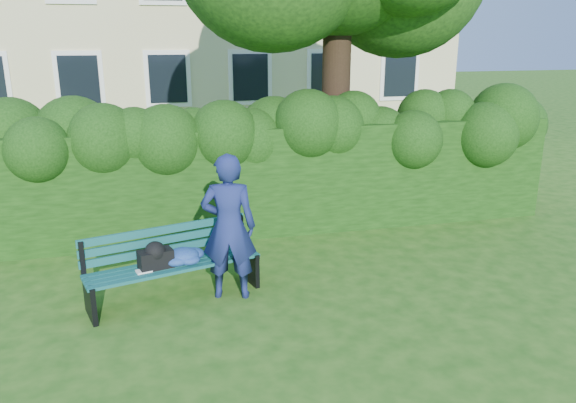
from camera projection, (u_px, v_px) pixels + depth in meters
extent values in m
plane|color=#1E5012|center=(299.00, 280.00, 7.65)|extent=(80.00, 80.00, 0.00)
cube|color=white|center=(80.00, 80.00, 15.52)|extent=(1.30, 0.08, 1.60)
cube|color=black|center=(79.00, 81.00, 15.48)|extent=(1.05, 0.04, 1.35)
cube|color=white|center=(168.00, 79.00, 16.08)|extent=(1.30, 0.08, 1.60)
cube|color=black|center=(168.00, 79.00, 16.04)|extent=(1.05, 0.04, 1.35)
cube|color=white|center=(250.00, 77.00, 16.64)|extent=(1.30, 0.08, 1.60)
cube|color=black|center=(250.00, 77.00, 16.60)|extent=(1.05, 0.04, 1.35)
cube|color=white|center=(327.00, 76.00, 17.20)|extent=(1.30, 0.08, 1.60)
cube|color=black|center=(328.00, 76.00, 17.16)|extent=(1.05, 0.04, 1.35)
cube|color=white|center=(399.00, 75.00, 17.76)|extent=(1.30, 0.08, 1.60)
cube|color=black|center=(400.00, 75.00, 17.72)|extent=(1.05, 0.04, 1.35)
cube|color=black|center=(265.00, 178.00, 9.44)|extent=(10.00, 1.00, 1.80)
cylinder|color=black|center=(336.00, 86.00, 9.85)|extent=(0.49, 0.49, 4.70)
cube|color=#0E4449|center=(179.00, 271.00, 6.85)|extent=(2.12, 0.67, 0.04)
cube|color=#0E4449|center=(176.00, 267.00, 6.95)|extent=(2.12, 0.67, 0.04)
cube|color=#0E4449|center=(173.00, 264.00, 7.05)|extent=(2.12, 0.67, 0.04)
cube|color=#0E4449|center=(170.00, 261.00, 7.15)|extent=(2.12, 0.67, 0.04)
cube|color=#0E4449|center=(167.00, 249.00, 7.18)|extent=(2.11, 0.61, 0.10)
cube|color=#0E4449|center=(166.00, 239.00, 7.15)|extent=(2.11, 0.61, 0.10)
cube|color=#0E4449|center=(165.00, 230.00, 7.13)|extent=(2.11, 0.61, 0.10)
cube|color=black|center=(90.00, 301.00, 6.58)|extent=(0.19, 0.50, 0.44)
cube|color=black|center=(82.00, 259.00, 6.67)|extent=(0.07, 0.07, 0.45)
cube|color=black|center=(89.00, 285.00, 6.48)|extent=(0.17, 0.42, 0.05)
cube|color=black|center=(249.00, 266.00, 7.56)|extent=(0.19, 0.50, 0.44)
cube|color=black|center=(241.00, 231.00, 7.65)|extent=(0.07, 0.07, 0.45)
cube|color=black|center=(251.00, 252.00, 7.45)|extent=(0.17, 0.42, 0.05)
cube|color=white|center=(144.00, 271.00, 6.77)|extent=(0.21, 0.17, 0.02)
cube|color=black|center=(156.00, 259.00, 6.86)|extent=(0.45, 0.33, 0.23)
imported|color=navy|center=(229.00, 227.00, 6.94)|extent=(0.76, 0.59, 1.86)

